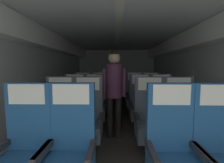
{
  "coord_description": "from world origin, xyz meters",
  "views": [
    {
      "loc": [
        -0.06,
        -0.05,
        1.33
      ],
      "look_at": [
        -0.14,
        3.95,
        0.94
      ],
      "focal_mm": 24.94,
      "sensor_mm": 36.0,
      "label": 1
    }
  ],
  "objects": [
    {
      "name": "seat_b_left_aisle",
      "position": [
        -0.49,
        2.3,
        0.49
      ],
      "size": [
        0.48,
        0.48,
        1.16
      ],
      "color": "#38383D",
      "rests_on": "ground"
    },
    {
      "name": "seat_e_left_window",
      "position": [
        -0.94,
        5.13,
        0.49
      ],
      "size": [
        0.48,
        0.48,
        1.16
      ],
      "color": "#38383D",
      "rests_on": "ground"
    },
    {
      "name": "seat_c_right_aisle",
      "position": [
        0.94,
        3.24,
        0.49
      ],
      "size": [
        0.48,
        0.48,
        1.16
      ],
      "color": "#38383D",
      "rests_on": "ground"
    },
    {
      "name": "seat_a_left_aisle",
      "position": [
        -0.49,
        1.36,
        0.49
      ],
      "size": [
        0.48,
        0.48,
        1.16
      ],
      "color": "#38383D",
      "rests_on": "ground"
    },
    {
      "name": "seat_c_left_window",
      "position": [
        -0.94,
        3.23,
        0.49
      ],
      "size": [
        0.48,
        0.48,
        1.16
      ],
      "color": "#38383D",
      "rests_on": "ground"
    },
    {
      "name": "seat_a_right_window",
      "position": [
        0.49,
        1.35,
        0.49
      ],
      "size": [
        0.48,
        0.48,
        1.16
      ],
      "color": "#38383D",
      "rests_on": "ground"
    },
    {
      "name": "fuselage_shell",
      "position": [
        0.0,
        3.96,
        1.57
      ],
      "size": [
        3.68,
        7.42,
        2.16
      ],
      "color": "silver",
      "rests_on": "ground"
    },
    {
      "name": "seat_b_right_window",
      "position": [
        0.49,
        2.31,
        0.49
      ],
      "size": [
        0.48,
        0.48,
        1.16
      ],
      "color": "#38383D",
      "rests_on": "ground"
    },
    {
      "name": "seat_d_right_aisle",
      "position": [
        0.94,
        4.19,
        0.49
      ],
      "size": [
        0.48,
        0.48,
        1.16
      ],
      "color": "#38383D",
      "rests_on": "ground"
    },
    {
      "name": "seat_a_left_window",
      "position": [
        -0.93,
        1.36,
        0.49
      ],
      "size": [
        0.48,
        0.48,
        1.16
      ],
      "color": "#38383D",
      "rests_on": "ground"
    },
    {
      "name": "seat_b_right_aisle",
      "position": [
        0.94,
        2.31,
        0.49
      ],
      "size": [
        0.48,
        0.48,
        1.16
      ],
      "color": "#38383D",
      "rests_on": "ground"
    },
    {
      "name": "seat_d_left_window",
      "position": [
        -0.95,
        4.19,
        0.49
      ],
      "size": [
        0.48,
        0.48,
        1.16
      ],
      "color": "#38383D",
      "rests_on": "ground"
    },
    {
      "name": "flight_attendant",
      "position": [
        -0.07,
        2.78,
        1.0
      ],
      "size": [
        0.43,
        0.28,
        1.62
      ],
      "rotation": [
        0.0,
        0.0,
        3.24
      ],
      "color": "black",
      "rests_on": "ground"
    },
    {
      "name": "seat_e_right_aisle",
      "position": [
        0.94,
        5.13,
        0.49
      ],
      "size": [
        0.48,
        0.48,
        1.16
      ],
      "color": "#38383D",
      "rests_on": "ground"
    },
    {
      "name": "seat_e_right_window",
      "position": [
        0.48,
        5.13,
        0.49
      ],
      "size": [
        0.48,
        0.48,
        1.16
      ],
      "color": "#38383D",
      "rests_on": "ground"
    },
    {
      "name": "seat_c_right_window",
      "position": [
        0.49,
        3.23,
        0.49
      ],
      "size": [
        0.48,
        0.48,
        1.16
      ],
      "color": "#38383D",
      "rests_on": "ground"
    },
    {
      "name": "seat_c_left_aisle",
      "position": [
        -0.49,
        3.24,
        0.49
      ],
      "size": [
        0.48,
        0.48,
        1.16
      ],
      "color": "#38383D",
      "rests_on": "ground"
    },
    {
      "name": "seat_a_right_aisle",
      "position": [
        0.94,
        1.35,
        0.49
      ],
      "size": [
        0.48,
        0.48,
        1.16
      ],
      "color": "#38383D",
      "rests_on": "ground"
    },
    {
      "name": "seat_d_left_aisle",
      "position": [
        -0.5,
        4.18,
        0.49
      ],
      "size": [
        0.48,
        0.48,
        1.16
      ],
      "color": "#38383D",
      "rests_on": "ground"
    },
    {
      "name": "ground",
      "position": [
        0.0,
        3.69,
        -0.01
      ],
      "size": [
        3.8,
        7.77,
        0.02
      ],
      "primitive_type": "cube",
      "color": "#3D3833"
    },
    {
      "name": "seat_d_right_window",
      "position": [
        0.48,
        4.18,
        0.49
      ],
      "size": [
        0.48,
        0.48,
        1.16
      ],
      "color": "#38383D",
      "rests_on": "ground"
    },
    {
      "name": "seat_b_left_window",
      "position": [
        -0.93,
        2.3,
        0.49
      ],
      "size": [
        0.48,
        0.48,
        1.16
      ],
      "color": "#38383D",
      "rests_on": "ground"
    },
    {
      "name": "seat_e_left_aisle",
      "position": [
        -0.49,
        5.13,
        0.49
      ],
      "size": [
        0.48,
        0.48,
        1.16
      ],
      "color": "#38383D",
      "rests_on": "ground"
    }
  ]
}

